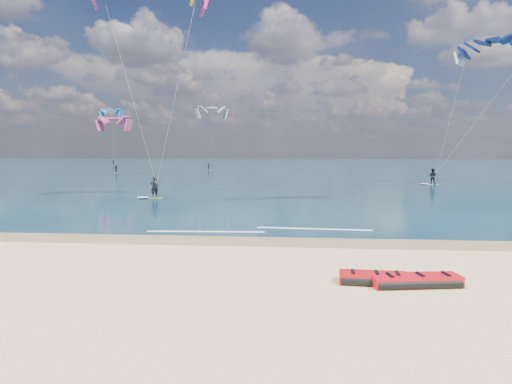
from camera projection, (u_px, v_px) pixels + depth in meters
ground at (274, 183)px, 57.45m from camera, size 320.00×320.00×0.00m
wet_sand_strip at (232, 241)px, 20.75m from camera, size 320.00×2.40×0.01m
sea at (286, 166)px, 120.92m from camera, size 320.00×200.00×0.04m
packed_kite_left at (415, 286)px, 13.82m from camera, size 3.05×1.59×0.40m
packed_kite_mid at (373, 284)px, 14.08m from camera, size 2.33×1.23×0.40m
kitesurfer_main at (152, 81)px, 35.15m from camera, size 9.15×8.26×18.15m
kitesurfer_far at (464, 105)px, 51.65m from camera, size 11.52×7.42×17.53m
shoreline_foam at (261, 230)px, 23.28m from camera, size 11.38×1.91×0.01m
distant_kites at (144, 140)px, 99.39m from camera, size 37.83×43.83×14.62m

